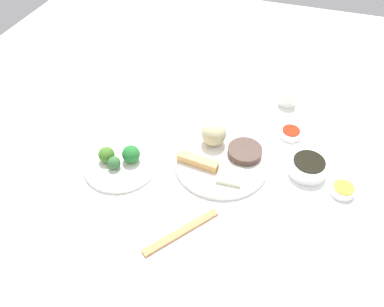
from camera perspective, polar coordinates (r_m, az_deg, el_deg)
tabletop at (r=1.08m, az=5.16°, el=-1.40°), size 2.20×2.20×0.02m
main_plate at (r=1.06m, az=4.54°, el=-1.19°), size 0.27×0.27×0.02m
rice_scoop at (r=1.07m, az=3.41°, el=3.10°), size 0.07×0.07×0.07m
spring_roll at (r=1.03m, az=0.87°, el=-1.22°), size 0.04×0.12×0.03m
crab_rangoon_wonton at (r=1.01m, az=5.93°, el=-3.49°), size 0.06×0.07×0.01m
stir_fry_heap at (r=1.07m, az=8.18°, el=0.30°), size 0.10×0.10×0.02m
broccoli_plate at (r=1.07m, az=-11.01°, el=-1.53°), size 0.21×0.21×0.01m
broccoli_floret_0 at (r=1.06m, az=-13.13°, el=-0.19°), size 0.05×0.05×0.05m
broccoli_floret_1 at (r=1.04m, az=-12.00°, el=-1.43°), size 0.04×0.04×0.04m
broccoli_floret_2 at (r=1.05m, az=-9.44°, el=-0.09°), size 0.05×0.05×0.05m
soy_sauce_bowl at (r=1.07m, az=17.50°, el=-2.02°), size 0.11×0.11×0.04m
soy_sauce_bowl_liquid at (r=1.06m, az=17.76°, el=-1.19°), size 0.09×0.09×0.00m
sauce_ramekin_hot_mustard at (r=1.06m, az=22.31°, el=-5.27°), size 0.06×0.06×0.02m
sauce_ramekin_hot_mustard_liquid at (r=1.05m, az=22.49°, el=-4.85°), size 0.05×0.05×0.00m
sauce_ramekin_sweet_and_sour at (r=1.18m, az=15.03°, el=3.04°), size 0.06×0.06×0.02m
sauce_ramekin_sweet_and_sour_liquid at (r=1.17m, az=15.14°, el=3.48°), size 0.05×0.05×0.00m
teacup at (r=1.29m, az=14.61°, el=8.62°), size 0.06×0.06×0.06m
chopsticks_pair at (r=0.92m, az=-1.67°, el=-12.03°), size 0.18×0.15×0.01m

